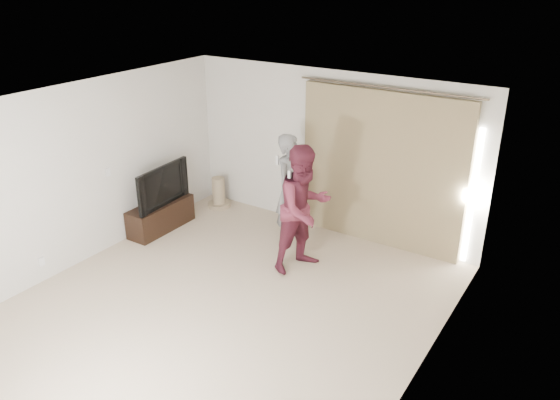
% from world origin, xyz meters
% --- Properties ---
extents(floor, '(5.50, 5.50, 0.00)m').
position_xyz_m(floor, '(0.00, 0.00, 0.00)').
color(floor, '#C2AB92').
rests_on(floor, ground).
extents(wall_back, '(5.00, 0.04, 2.60)m').
position_xyz_m(wall_back, '(0.00, 2.75, 1.30)').
color(wall_back, silver).
rests_on(wall_back, ground).
extents(wall_left, '(0.04, 5.50, 2.60)m').
position_xyz_m(wall_left, '(-2.50, -0.00, 1.30)').
color(wall_left, silver).
rests_on(wall_left, ground).
extents(ceiling, '(5.00, 5.50, 0.01)m').
position_xyz_m(ceiling, '(0.00, 0.00, 2.60)').
color(ceiling, white).
rests_on(ceiling, wall_back).
extents(curtain, '(2.80, 0.11, 2.46)m').
position_xyz_m(curtain, '(0.91, 2.68, 1.20)').
color(curtain, tan).
rests_on(curtain, ground).
extents(tv_console, '(0.41, 1.19, 0.46)m').
position_xyz_m(tv_console, '(-2.27, 1.17, 0.23)').
color(tv_console, black).
rests_on(tv_console, ground).
extents(tv, '(0.22, 1.15, 0.66)m').
position_xyz_m(tv, '(-2.27, 1.17, 0.79)').
color(tv, black).
rests_on(tv, tv_console).
extents(scratching_post, '(0.41, 0.41, 0.55)m').
position_xyz_m(scratching_post, '(-2.03, 2.40, 0.22)').
color(scratching_post, tan).
rests_on(scratching_post, ground).
extents(person_man, '(0.43, 0.64, 1.74)m').
position_xyz_m(person_man, '(-0.27, 2.00, 0.87)').
color(person_man, slate).
rests_on(person_man, ground).
extents(person_woman, '(0.97, 1.08, 1.84)m').
position_xyz_m(person_woman, '(0.33, 1.38, 0.92)').
color(person_woman, maroon).
rests_on(person_woman, ground).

